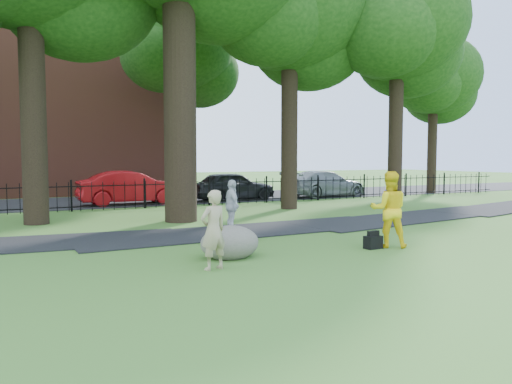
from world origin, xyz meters
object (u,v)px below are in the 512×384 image
man (389,209)px  red_sedan (131,188)px  boulder (230,240)px  woman (213,230)px

man → red_sedan: size_ratio=0.39×
man → boulder: size_ratio=1.41×
man → boulder: man is taller
boulder → man: bearing=-7.7°
red_sedan → woman: bearing=172.8°
woman → man: (4.78, 0.36, 0.15)m
man → boulder: bearing=25.4°
boulder → red_sedan: size_ratio=0.28×
woman → boulder: size_ratio=1.19×
woman → man: man is taller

